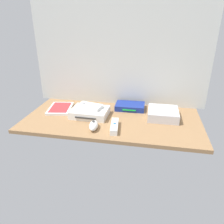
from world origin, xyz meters
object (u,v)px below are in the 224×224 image
object	(u,v)px
remote_nunchuk	(94,125)
remote_classic_pad	(90,106)
game_console	(90,112)
game_case	(60,108)
remote_wand	(114,126)
mini_computer	(163,114)
network_router	(130,106)

from	to	relation	value
remote_nunchuk	remote_classic_pad	world-z (taller)	remote_classic_pad
game_console	game_case	distance (cm)	21.74
remote_wand	remote_classic_pad	size ratio (longest dim) A/B	0.95
remote_wand	remote_nunchuk	bearing A→B (deg)	-176.34
game_case	remote_wand	world-z (taller)	remote_wand
remote_classic_pad	remote_wand	bearing A→B (deg)	-26.79
mini_computer	remote_classic_pad	bearing A→B (deg)	-174.91
mini_computer	game_case	size ratio (longest dim) A/B	0.82
remote_nunchuk	remote_classic_pad	xyz separation A→B (cm)	(-6.89, 16.81, 3.37)
game_console	mini_computer	bearing A→B (deg)	8.54
remote_wand	mini_computer	bearing A→B (deg)	30.15
mini_computer	network_router	distance (cm)	22.31
remote_classic_pad	game_case	bearing A→B (deg)	-177.93
network_router	remote_classic_pad	xyz separation A→B (cm)	(-22.41, -13.41, 3.71)
game_case	mini_computer	bearing A→B (deg)	-9.51
network_router	remote_classic_pad	size ratio (longest dim) A/B	1.15
network_router	remote_wand	xyz separation A→B (cm)	(-4.85, -28.29, -0.19)
remote_wand	remote_nunchuk	xyz separation A→B (cm)	(-10.67, -1.94, 0.53)
game_case	remote_nunchuk	distance (cm)	34.59
remote_wand	remote_nunchuk	distance (cm)	10.85
network_router	remote_wand	size ratio (longest dim) A/B	1.21
mini_computer	remote_classic_pad	world-z (taller)	remote_classic_pad
remote_wand	network_router	bearing A→B (deg)	73.63
game_console	remote_classic_pad	world-z (taller)	remote_classic_pad
network_router	remote_wand	distance (cm)	28.70
game_console	mini_computer	world-z (taller)	mini_computer
network_router	remote_nunchuk	size ratio (longest dim) A/B	1.74
mini_computer	network_router	xyz separation A→B (cm)	(-20.11, 9.63, -0.94)
remote_nunchuk	game_console	bearing A→B (deg)	105.50
game_case	remote_classic_pad	xyz separation A→B (cm)	(20.59, -4.15, 4.65)
game_case	network_router	bearing A→B (deg)	2.98
game_console	remote_wand	bearing A→B (deg)	-36.62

